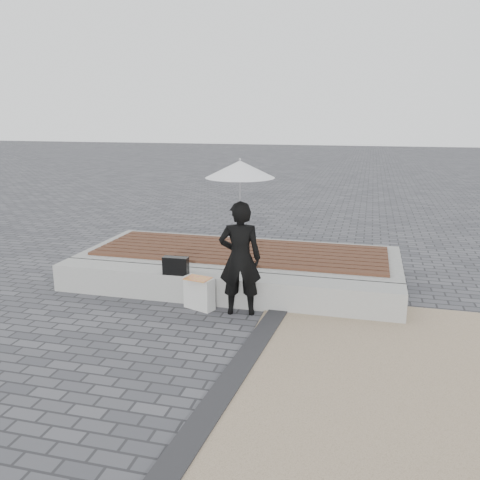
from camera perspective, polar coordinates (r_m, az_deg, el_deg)
name	(u,v)px	position (r m, az deg, el deg)	size (l,w,h in m)	color
ground	(178,351)	(5.76, -7.06, -12.41)	(80.00, 80.00, 0.00)	#525257
edging_band	(231,381)	(5.12, -1.05, -15.67)	(0.25, 5.20, 0.04)	#29292C
seating_ledge	(219,288)	(7.08, -2.36, -5.42)	(5.00, 0.45, 0.40)	#A1A29C
timber_platform	(241,264)	(8.17, 0.07, -2.72)	(5.00, 2.00, 0.40)	#ADACA7
timber_decking	(241,251)	(8.11, 0.08, -1.23)	(4.60, 1.60, 0.04)	brown
woman	(240,259)	(6.48, 0.00, -2.12)	(0.55, 0.36, 1.51)	black
parasol	(240,169)	(6.26, 0.00, 8.04)	(0.87, 0.87, 1.11)	#AEAEB3
handbag	(176,266)	(7.01, -7.31, -2.92)	(0.35, 0.13, 0.25)	black
canvas_tote	(199,293)	(6.82, -4.64, -6.03)	(0.42, 0.18, 0.44)	silver
magazine	(198,278)	(6.71, -4.82, -4.36)	(0.33, 0.24, 0.01)	#D43A46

